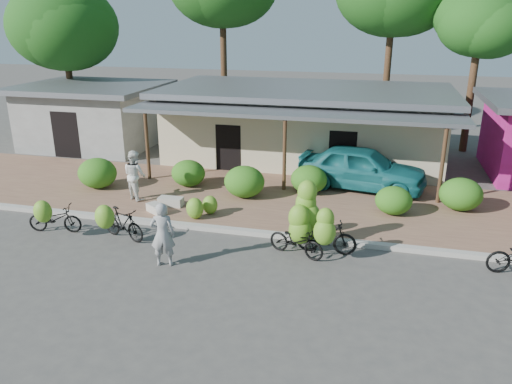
% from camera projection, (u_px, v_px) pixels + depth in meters
% --- Properties ---
extents(ground, '(100.00, 100.00, 0.00)m').
position_uv_depth(ground, '(240.00, 265.00, 13.59)').
color(ground, '#474542').
rests_on(ground, ground).
extents(sidewalk, '(60.00, 6.00, 0.12)m').
position_uv_depth(sidewalk, '(278.00, 201.00, 18.14)').
color(sidewalk, '#91694E').
rests_on(sidewalk, ground).
extents(curb, '(60.00, 0.25, 0.15)m').
position_uv_depth(curb, '(258.00, 233.00, 15.39)').
color(curb, '#A8A399').
rests_on(curb, ground).
extents(shop_main, '(13.00, 8.50, 3.35)m').
position_uv_depth(shop_main, '(305.00, 123.00, 23.01)').
color(shop_main, '#C4B594').
rests_on(shop_main, ground).
extents(shop_grey, '(7.00, 6.00, 3.15)m').
position_uv_depth(shop_grey, '(93.00, 115.00, 25.65)').
color(shop_grey, '#999894').
rests_on(shop_grey, ground).
extents(tree_back_left, '(5.86, 5.80, 8.20)m').
position_uv_depth(tree_back_left, '(61.00, 24.00, 26.76)').
color(tree_back_left, '#533721').
rests_on(tree_back_left, ground).
extents(tree_near_right, '(4.14, 3.94, 7.76)m').
position_uv_depth(tree_near_right, '(476.00, 21.00, 23.18)').
color(tree_near_right, '#533721').
rests_on(tree_near_right, ground).
extents(hedge_0, '(1.49, 1.34, 1.17)m').
position_uv_depth(hedge_0, '(97.00, 173.00, 19.17)').
color(hedge_0, '#1D6016').
rests_on(hedge_0, sidewalk).
extents(hedge_1, '(1.32, 1.19, 1.03)m').
position_uv_depth(hedge_1, '(188.00, 173.00, 19.38)').
color(hedge_1, '#1D6016').
rests_on(hedge_1, sidewalk).
extents(hedge_2, '(1.49, 1.34, 1.16)m').
position_uv_depth(hedge_2, '(244.00, 182.00, 18.18)').
color(hedge_2, '#1D6016').
rests_on(hedge_2, sidewalk).
extents(hedge_3, '(1.36, 1.22, 1.06)m').
position_uv_depth(hedge_3, '(309.00, 179.00, 18.61)').
color(hedge_3, '#1D6016').
rests_on(hedge_3, sidewalk).
extents(hedge_4, '(1.22, 1.10, 0.95)m').
position_uv_depth(hedge_4, '(394.00, 200.00, 16.62)').
color(hedge_4, '#1D6016').
rests_on(hedge_4, sidewalk).
extents(hedge_5, '(1.43, 1.29, 1.12)m').
position_uv_depth(hedge_5, '(461.00, 194.00, 16.96)').
color(hedge_5, '#1D6016').
rests_on(hedge_5, sidewalk).
extents(bike_far_left, '(1.77, 1.31, 1.28)m').
position_uv_depth(bike_far_left, '(53.00, 217.00, 15.41)').
color(bike_far_left, black).
rests_on(bike_far_left, ground).
extents(bike_left, '(1.70, 1.35, 1.30)m').
position_uv_depth(bike_left, '(119.00, 222.00, 14.89)').
color(bike_left, black).
rests_on(bike_left, ground).
extents(bike_center, '(1.80, 1.42, 2.09)m').
position_uv_depth(bike_center, '(302.00, 225.00, 14.11)').
color(bike_center, black).
rests_on(bike_center, ground).
extents(bike_right, '(1.70, 1.15, 1.61)m').
position_uv_depth(bike_right, '(326.00, 234.00, 13.88)').
color(bike_right, black).
rests_on(bike_right, ground).
extents(loose_banana_a, '(0.51, 0.44, 0.64)m').
position_uv_depth(loose_banana_a, '(210.00, 205.00, 16.68)').
color(loose_banana_a, '#6BA228').
rests_on(loose_banana_a, sidewalk).
extents(loose_banana_b, '(0.58, 0.49, 0.72)m').
position_uv_depth(loose_banana_b, '(195.00, 208.00, 16.26)').
color(loose_banana_b, '#6BA228').
rests_on(loose_banana_b, sidewalk).
extents(loose_banana_c, '(0.51, 0.43, 0.64)m').
position_uv_depth(loose_banana_c, '(326.00, 221.00, 15.40)').
color(loose_banana_c, '#6BA228').
rests_on(loose_banana_c, sidewalk).
extents(sack_near, '(0.85, 0.40, 0.30)m').
position_uv_depth(sack_near, '(171.00, 201.00, 17.47)').
color(sack_near, beige).
rests_on(sack_near, sidewalk).
extents(sack_far, '(0.84, 0.73, 0.28)m').
position_uv_depth(sack_far, '(157.00, 209.00, 16.86)').
color(sack_far, beige).
rests_on(sack_far, sidewalk).
extents(vendor, '(0.75, 0.60, 1.81)m').
position_uv_depth(vendor, '(163.00, 234.00, 13.30)').
color(vendor, '#949494').
rests_on(vendor, ground).
extents(bystander, '(1.10, 1.03, 1.80)m').
position_uv_depth(bystander, '(135.00, 175.00, 17.88)').
color(bystander, white).
rests_on(bystander, sidewalk).
extents(teal_van, '(5.09, 2.71, 1.65)m').
position_uv_depth(teal_van, '(362.00, 168.00, 19.02)').
color(teal_van, '#186B70').
rests_on(teal_van, sidewalk).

